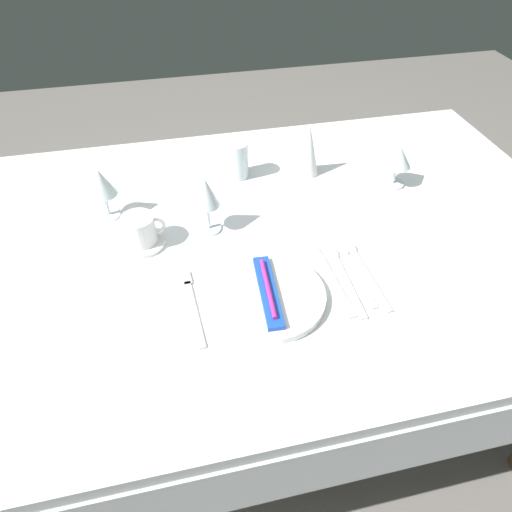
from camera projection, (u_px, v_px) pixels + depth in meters
ground_plane at (248, 391)px, 1.67m from camera, size 6.00×6.00×0.00m
dining_table at (246, 260)px, 1.22m from camera, size 1.80×1.11×0.74m
dinner_plate at (268, 296)px, 1.00m from camera, size 0.26×0.26×0.02m
toothbrush_package at (268, 291)px, 0.99m from camera, size 0.05×0.21×0.02m
fork_outer at (192, 304)px, 0.99m from camera, size 0.03×0.22×0.00m
dinner_knife at (333, 281)px, 1.05m from camera, size 0.03×0.24×0.00m
spoon_soup at (343, 273)px, 1.07m from camera, size 0.03×0.23×0.01m
spoon_dessert at (352, 267)px, 1.08m from camera, size 0.03×0.21×0.01m
spoon_tea at (363, 267)px, 1.08m from camera, size 0.03×0.23×0.01m
saucer_left at (142, 242)px, 1.14m from camera, size 0.12×0.12×0.01m
coffee_cup_left at (140, 229)px, 1.11m from camera, size 0.11×0.08×0.07m
wine_glass_centre at (398, 158)px, 1.28m from camera, size 0.08×0.08×0.12m
wine_glass_left at (206, 195)px, 1.11m from camera, size 0.07×0.07×0.16m
wine_glass_right at (101, 185)px, 1.16m from camera, size 0.07×0.07×0.14m
drink_tumbler at (237, 160)px, 1.33m from camera, size 0.07×0.07×0.11m
napkin_folded at (308, 149)px, 1.33m from camera, size 0.07×0.07×0.16m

